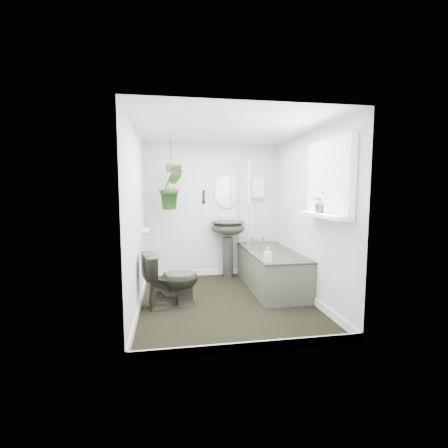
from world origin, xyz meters
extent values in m
cube|color=black|center=(0.00, 0.00, -0.01)|extent=(2.30, 2.80, 0.02)
cube|color=white|center=(0.00, 0.00, 2.31)|extent=(2.30, 2.80, 0.02)
cube|color=white|center=(0.00, 1.41, 1.15)|extent=(2.30, 0.02, 2.30)
cube|color=white|center=(0.00, -1.41, 1.15)|extent=(2.30, 0.02, 2.30)
cube|color=white|center=(-1.16, 0.00, 1.15)|extent=(0.02, 2.80, 2.30)
cube|color=white|center=(1.16, 0.00, 1.15)|extent=(0.02, 2.80, 2.30)
cube|color=white|center=(0.00, 0.00, 0.05)|extent=(2.30, 2.80, 0.10)
cube|color=white|center=(0.80, 1.34, 1.55)|extent=(0.20, 0.10, 0.35)
ellipsoid|color=beige|center=(0.25, 1.37, 1.50)|extent=(0.46, 0.03, 0.62)
cylinder|color=black|center=(-0.15, 1.36, 1.40)|extent=(0.04, 0.04, 0.22)
cylinder|color=white|center=(-1.10, 0.70, 0.90)|extent=(0.11, 0.11, 0.11)
cube|color=white|center=(1.09, -0.70, 1.65)|extent=(0.08, 1.00, 0.90)
cube|color=white|center=(1.02, -0.70, 1.23)|extent=(0.18, 1.00, 0.04)
cube|color=white|center=(1.04, -0.70, 1.65)|extent=(0.01, 0.86, 0.76)
imported|color=#2D2C25|center=(-0.73, -0.04, 0.36)|extent=(0.79, 0.56, 0.73)
imported|color=black|center=(1.05, -0.63, 1.37)|extent=(0.28, 0.26, 0.24)
imported|color=black|center=(-0.70, 1.02, 1.56)|extent=(0.47, 0.42, 0.71)
imported|color=#2A2626|center=(0.51, -0.24, 0.68)|extent=(0.10, 0.10, 0.21)
cylinder|color=#4E4432|center=(-0.70, 1.02, 1.86)|extent=(0.16, 0.16, 0.12)
camera|label=1|loc=(-0.74, -4.22, 1.55)|focal=26.00mm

